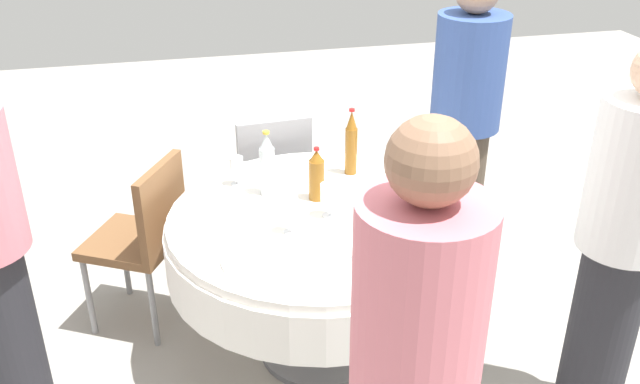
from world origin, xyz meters
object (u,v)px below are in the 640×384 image
object	(u,v)px
wine_glass_south	(329,193)
person_front	(622,243)
wine_glass_far	(236,165)
wine_glass_left	(291,207)
plate_outer	(250,261)
plate_north	(380,196)
bottle_amber_near	(351,144)
bottle_dark_green_south	(380,232)
chair_east	(146,232)
bottle_amber_front	(317,175)
dining_table	(320,244)
chair_left	(271,173)
person_mid	(463,133)
bottle_clear_mid	(267,165)

from	to	relation	value
wine_glass_south	person_front	xyz separation A→B (m)	(0.61, 0.98, -0.02)
wine_glass_far	wine_glass_left	size ratio (longest dim) A/B	0.85
wine_glass_far	plate_outer	xyz separation A→B (m)	(0.67, -0.04, -0.09)
wine_glass_far	plate_north	world-z (taller)	wine_glass_far
bottle_amber_near	plate_north	bearing A→B (deg)	12.24
bottle_dark_green_south	person_front	xyz separation A→B (m)	(0.22, 0.88, -0.04)
chair_east	wine_glass_left	bearing A→B (deg)	-102.63
bottle_amber_front	dining_table	bearing A→B (deg)	-7.19
plate_outer	chair_left	bearing A→B (deg)	166.97
plate_outer	bottle_dark_green_south	bearing A→B (deg)	77.85
bottle_amber_near	plate_north	size ratio (longest dim) A/B	1.43
chair_east	plate_north	bearing A→B (deg)	-78.52
wine_glass_south	dining_table	bearing A→B (deg)	-122.71
wine_glass_far	wine_glass_left	bearing A→B (deg)	18.21
wine_glass_south	chair_left	xyz separation A→B (m)	(-0.92, -0.10, -0.33)
person_front	chair_east	bearing A→B (deg)	-88.65
dining_table	plate_outer	bearing A→B (deg)	-48.24
bottle_amber_front	chair_left	size ratio (longest dim) A/B	0.29
wine_glass_far	bottle_dark_green_south	bearing A→B (deg)	29.68
bottle_dark_green_south	chair_east	world-z (taller)	bottle_dark_green_south
dining_table	wine_glass_left	xyz separation A→B (m)	(0.12, -0.15, 0.27)
wine_glass_left	plate_north	world-z (taller)	wine_glass_left
person_front	plate_north	bearing A→B (deg)	-103.13
person_mid	chair_east	xyz separation A→B (m)	(0.01, -1.58, -0.35)
wine_glass_south	wine_glass_left	xyz separation A→B (m)	(0.10, -0.18, 0.01)
bottle_dark_green_south	chair_east	size ratio (longest dim) A/B	0.32
plate_outer	chair_left	xyz separation A→B (m)	(-1.21, 0.28, -0.23)
bottle_dark_green_south	wine_glass_south	xyz separation A→B (m)	(-0.39, -0.10, -0.02)
bottle_amber_near	wine_glass_left	size ratio (longest dim) A/B	2.02
dining_table	chair_east	distance (m)	0.86
wine_glass_far	person_mid	xyz separation A→B (m)	(-0.05, 1.13, 0.03)
wine_glass_left	person_front	size ratio (longest dim) A/B	0.10
bottle_clear_mid	person_front	distance (m)	1.48
bottle_amber_near	plate_outer	world-z (taller)	bottle_amber_near
plate_north	person_front	xyz separation A→B (m)	(0.72, 0.71, 0.08)
chair_east	bottle_clear_mid	bearing A→B (deg)	-77.72
wine_glass_left	wine_glass_south	bearing A→B (deg)	117.70
bottle_amber_near	plate_north	world-z (taller)	bottle_amber_near
dining_table	person_mid	xyz separation A→B (m)	(-0.42, 0.83, 0.28)
person_mid	dining_table	bearing A→B (deg)	-90.00
wine_glass_far	person_front	distance (m)	1.65
plate_north	person_front	size ratio (longest dim) A/B	0.14
bottle_amber_near	wine_glass_far	xyz separation A→B (m)	(-0.00, -0.54, -0.05)
person_mid	chair_east	bearing A→B (deg)	-116.60
dining_table	bottle_clear_mid	bearing A→B (deg)	-143.03
bottle_amber_near	person_mid	distance (m)	0.59
plate_outer	bottle_amber_front	bearing A→B (deg)	141.25
bottle_clear_mid	bottle_amber_front	xyz separation A→B (m)	(0.10, 0.20, -0.03)
wine_glass_far	chair_east	xyz separation A→B (m)	(-0.05, -0.44, -0.32)
chair_left	chair_east	xyz separation A→B (m)	(0.49, -0.68, 0.00)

